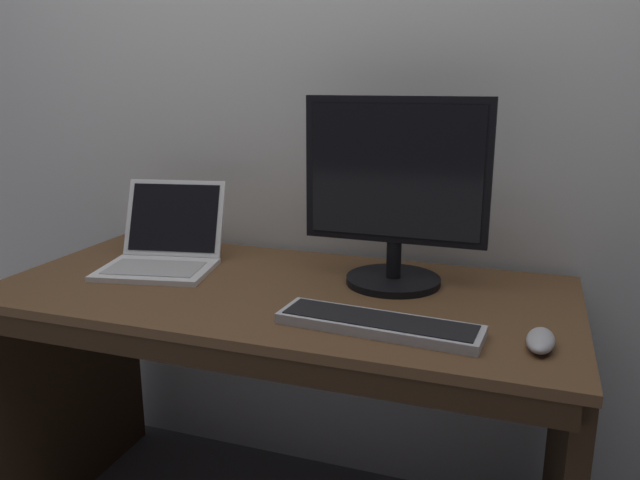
% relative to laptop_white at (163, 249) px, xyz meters
% --- Properties ---
extents(desk, '(1.52, 0.72, 0.78)m').
position_rel_laptop_white_xyz_m(desk, '(0.40, -0.07, -0.31)').
color(desk, brown).
rests_on(desk, ground).
extents(laptop_white, '(0.37, 0.38, 0.24)m').
position_rel_laptop_white_xyz_m(laptop_white, '(0.00, 0.00, 0.00)').
color(laptop_white, white).
rests_on(laptop_white, desk).
extents(external_monitor, '(0.48, 0.26, 0.50)m').
position_rel_laptop_white_xyz_m(external_monitor, '(0.68, 0.06, 0.18)').
color(external_monitor, black).
rests_on(external_monitor, desk).
extents(wired_keyboard, '(0.46, 0.15, 0.03)m').
position_rel_laptop_white_xyz_m(wired_keyboard, '(0.72, -0.26, -0.04)').
color(wired_keyboard, '#BCBCC1').
rests_on(wired_keyboard, desk).
extents(computer_mouse, '(0.06, 0.13, 0.03)m').
position_rel_laptop_white_xyz_m(computer_mouse, '(1.06, -0.25, -0.03)').
color(computer_mouse, '#B7B7BC').
rests_on(computer_mouse, desk).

